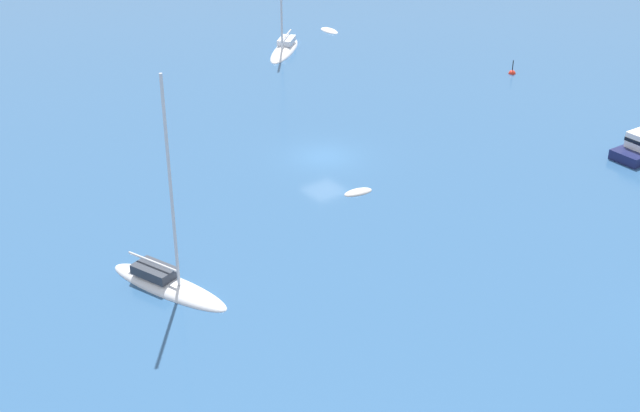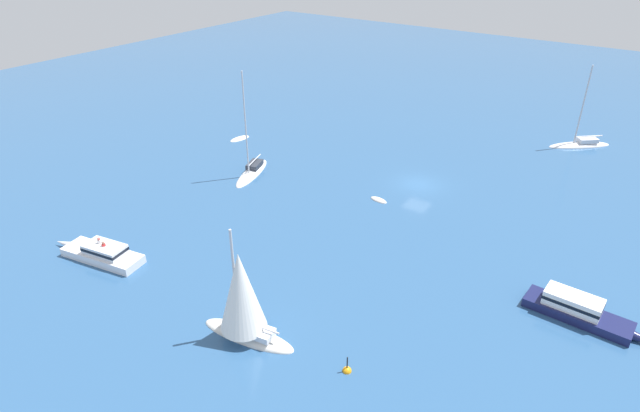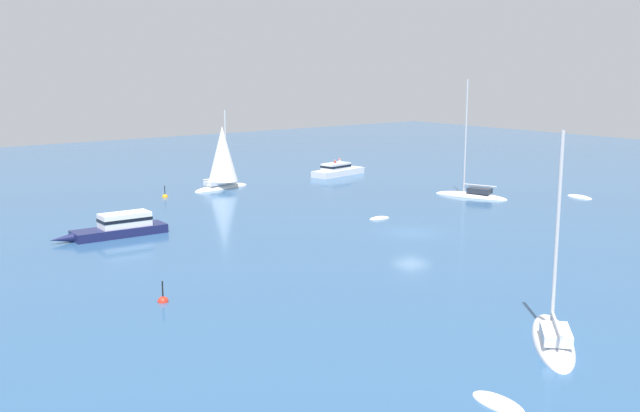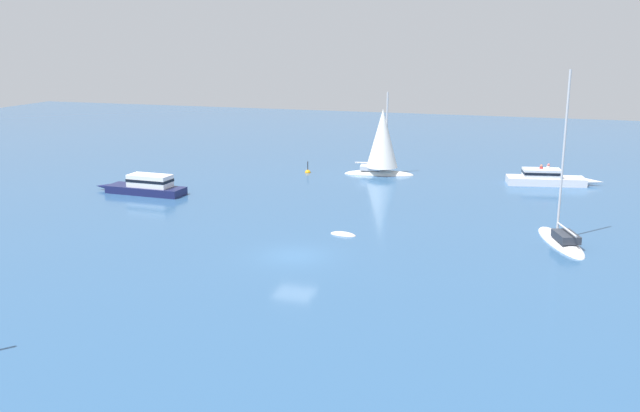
# 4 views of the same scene
# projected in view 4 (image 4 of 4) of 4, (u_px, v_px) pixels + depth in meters

# --- Properties ---
(ground_plane) EXTENTS (164.37, 164.37, 0.00)m
(ground_plane) POSITION_uv_depth(u_px,v_px,m) (294.00, 256.00, 44.02)
(ground_plane) COLOR #2D5684
(ketch) EXTENTS (4.00, 7.53, 11.69)m
(ketch) POSITION_uv_depth(u_px,v_px,m) (561.00, 240.00, 46.65)
(ketch) COLOR white
(ketch) RESTS_ON ground
(ketch_1) EXTENTS (6.98, 3.50, 8.50)m
(ketch_1) POSITION_uv_depth(u_px,v_px,m) (382.00, 145.00, 68.62)
(ketch_1) COLOR silver
(ketch_1) RESTS_ON ground
(rib) EXTENTS (1.99, 1.13, 0.43)m
(rib) POSITION_uv_depth(u_px,v_px,m) (343.00, 235.00, 48.61)
(rib) COLOR silver
(rib) RESTS_ON ground
(powerboat) EXTENTS (8.72, 3.45, 1.97)m
(powerboat) POSITION_uv_depth(u_px,v_px,m) (547.00, 178.00, 64.66)
(powerboat) COLOR white
(powerboat) RESTS_ON ground
(launch) EXTENTS (8.71, 2.40, 1.71)m
(launch) POSITION_uv_depth(u_px,v_px,m) (146.00, 186.00, 60.89)
(launch) COLOR #191E4C
(launch) RESTS_ON ground
(channel_buoy) EXTENTS (0.58, 0.58, 1.41)m
(channel_buoy) POSITION_uv_depth(u_px,v_px,m) (308.00, 172.00, 70.31)
(channel_buoy) COLOR orange
(channel_buoy) RESTS_ON ground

